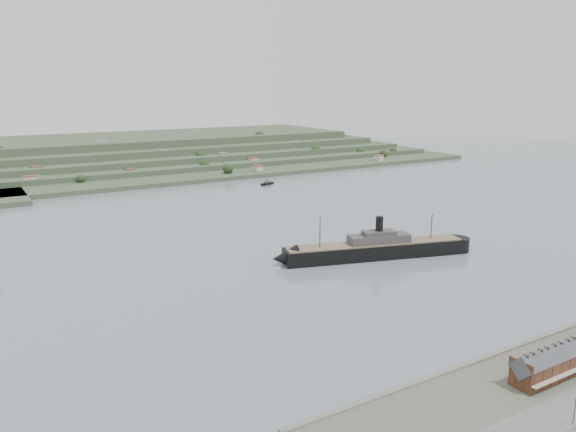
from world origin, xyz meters
TOP-DOWN VIEW (x-y plane):
  - ground at (0.00, 0.00)m, footprint 1400.00×1400.00m
  - terrace_row at (-10.00, -168.02)m, footprint 55.60×9.80m
  - far_peninsula at (27.91, 393.10)m, footprint 760.00×309.00m
  - steamship at (12.68, -36.64)m, footprint 111.86×43.13m
  - ferry_east at (76.53, 191.87)m, footprint 15.73×10.04m

SIDE VIEW (x-z plane):
  - ground at x=0.00m, z-range 0.00..0.00m
  - ferry_east at x=76.53m, z-range -1.49..4.25m
  - steamship at x=12.68m, z-range -8.65..18.79m
  - terrace_row at x=-10.00m, z-range 1.30..12.38m
  - far_peninsula at x=27.91m, z-range -3.12..26.88m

